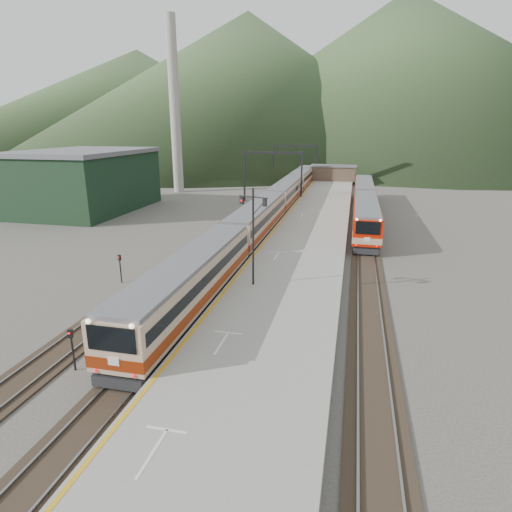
% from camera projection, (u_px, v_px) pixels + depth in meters
% --- Properties ---
extents(ground, '(400.00, 400.00, 0.00)m').
position_uv_depth(ground, '(91.00, 423.00, 17.72)').
color(ground, '#47423D').
rests_on(ground, ground).
extents(track_main, '(2.60, 200.00, 0.23)m').
position_uv_depth(track_main, '(272.00, 221.00, 55.00)').
color(track_main, black).
rests_on(track_main, ground).
extents(track_far, '(2.60, 200.00, 0.23)m').
position_uv_depth(track_far, '(235.00, 219.00, 56.07)').
color(track_far, black).
rests_on(track_far, ground).
extents(track_second, '(2.60, 200.00, 0.23)m').
position_uv_depth(track_second, '(364.00, 226.00, 52.55)').
color(track_second, black).
rests_on(track_second, ground).
extents(platform, '(8.00, 100.00, 1.00)m').
position_uv_depth(platform, '(314.00, 223.00, 51.82)').
color(platform, gray).
rests_on(platform, ground).
extents(gantry_near, '(9.55, 0.25, 8.00)m').
position_uv_depth(gantry_near, '(273.00, 167.00, 67.99)').
color(gantry_near, black).
rests_on(gantry_near, ground).
extents(gantry_far, '(9.55, 0.25, 8.00)m').
position_uv_depth(gantry_far, '(294.00, 156.00, 91.30)').
color(gantry_far, black).
rests_on(gantry_far, ground).
extents(warehouse, '(14.50, 20.50, 8.60)m').
position_uv_depth(warehouse, '(85.00, 180.00, 61.61)').
color(warehouse, black).
rests_on(warehouse, ground).
extents(smokestack, '(1.80, 1.80, 30.00)m').
position_uv_depth(smokestack, '(175.00, 107.00, 75.86)').
color(smokestack, '#9E998E').
rests_on(smokestack, ground).
extents(station_shed, '(9.40, 4.40, 3.10)m').
position_uv_depth(station_shed, '(333.00, 173.00, 88.52)').
color(station_shed, brown).
rests_on(station_shed, platform).
extents(hill_a, '(180.00, 180.00, 60.00)m').
position_uv_depth(hill_a, '(248.00, 84.00, 194.69)').
color(hill_a, '#2F4A2A').
rests_on(hill_a, ground).
extents(hill_b, '(220.00, 220.00, 75.00)m').
position_uv_depth(hill_b, '(402.00, 73.00, 214.87)').
color(hill_b, '#2F4A2A').
rests_on(hill_b, ground).
extents(hill_d, '(200.00, 200.00, 55.00)m').
position_uv_depth(hill_d, '(140.00, 99.00, 259.12)').
color(hill_d, '#2F4A2A').
rests_on(hill_d, ground).
extents(main_train, '(2.87, 78.80, 3.51)m').
position_uv_depth(main_train, '(274.00, 205.00, 55.80)').
color(main_train, tan).
rests_on(main_train, track_main).
extents(second_train, '(2.71, 36.97, 3.31)m').
position_uv_depth(second_train, '(364.00, 204.00, 56.84)').
color(second_train, red).
rests_on(second_train, track_second).
extents(signal_mast, '(2.12, 0.80, 6.85)m').
position_uv_depth(signal_mast, '(253.00, 227.00, 29.27)').
color(signal_mast, black).
rests_on(signal_mast, platform).
extents(short_signal_a, '(0.26, 0.22, 2.27)m').
position_uv_depth(short_signal_a, '(72.00, 344.00, 21.17)').
color(short_signal_a, black).
rests_on(short_signal_a, ground).
extents(short_signal_b, '(0.26, 0.22, 2.27)m').
position_uv_depth(short_signal_b, '(225.00, 230.00, 44.30)').
color(short_signal_b, black).
rests_on(short_signal_b, ground).
extents(short_signal_c, '(0.26, 0.23, 2.27)m').
position_uv_depth(short_signal_c, '(120.00, 265.00, 33.27)').
color(short_signal_c, black).
rests_on(short_signal_c, ground).
extents(worker, '(0.58, 0.42, 1.51)m').
position_uv_depth(worker, '(130.00, 312.00, 26.59)').
color(worker, '#1F2330').
rests_on(worker, ground).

